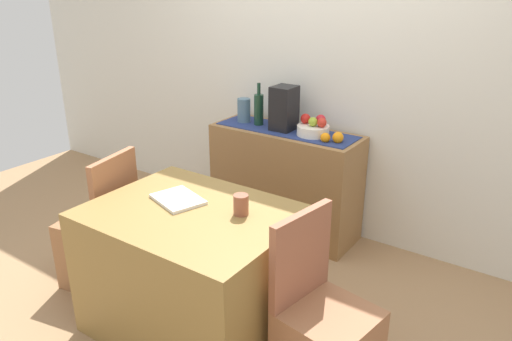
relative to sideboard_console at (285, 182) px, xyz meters
name	(u,v)px	position (x,y,z in m)	size (l,w,h in m)	color
ground_plane	(228,292)	(0.14, -0.92, -0.42)	(6.40, 6.40, 0.02)	#A27C56
room_wall_rear	(323,55)	(0.14, 0.26, 0.94)	(6.40, 0.06, 2.70)	silver
sideboard_console	(285,182)	(0.00, 0.00, 0.00)	(1.14, 0.42, 0.82)	olive
table_runner	(286,130)	(0.00, 0.00, 0.41)	(1.07, 0.32, 0.01)	navy
fruit_bowl	(313,130)	(0.22, 0.00, 0.45)	(0.23, 0.23, 0.07)	white
apple_rear	(321,120)	(0.25, 0.05, 0.52)	(0.07, 0.07, 0.07)	red
apple_front	(305,119)	(0.15, 0.01, 0.52)	(0.07, 0.07, 0.07)	red
apple_right	(313,122)	(0.23, -0.02, 0.52)	(0.07, 0.07, 0.07)	#94AD2F
apple_upper	(322,123)	(0.29, 0.00, 0.52)	(0.07, 0.07, 0.07)	red
wine_bottle	(259,109)	(-0.25, 0.00, 0.54)	(0.07, 0.07, 0.33)	#183927
coffee_maker	(284,109)	(-0.02, 0.00, 0.57)	(0.16, 0.18, 0.33)	black
ceramic_vase	(244,111)	(-0.38, 0.00, 0.51)	(0.10, 0.10, 0.19)	slate
orange_loose_mid	(325,138)	(0.37, -0.09, 0.44)	(0.07, 0.07, 0.07)	orange
orange_loose_near_bowl	(338,138)	(0.44, -0.05, 0.45)	(0.08, 0.08, 0.08)	orange
dining_table	(195,271)	(0.21, -1.29, -0.04)	(1.09, 0.84, 0.74)	olive
open_book	(178,199)	(0.06, -1.24, 0.34)	(0.28, 0.21, 0.02)	white
coffee_cup	(241,205)	(0.44, -1.17, 0.38)	(0.08, 0.08, 0.11)	#93533D
chair_near_window	(101,245)	(-0.60, -1.29, -0.14)	(0.47, 0.47, 0.90)	#996641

